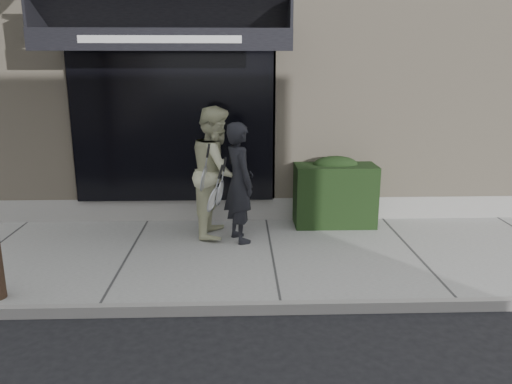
{
  "coord_description": "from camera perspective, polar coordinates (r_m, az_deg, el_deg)",
  "views": [
    {
      "loc": [
        -0.45,
        -6.57,
        2.69
      ],
      "look_at": [
        -0.2,
        0.6,
        0.84
      ],
      "focal_mm": 35.0,
      "sensor_mm": 36.0,
      "label": 1
    }
  ],
  "objects": [
    {
      "name": "ground",
      "position": [
        7.12,
        1.81,
        -7.78
      ],
      "size": [
        80.0,
        80.0,
        0.0
      ],
      "primitive_type": "plane",
      "color": "black",
      "rests_on": "ground"
    },
    {
      "name": "sidewalk",
      "position": [
        7.09,
        1.81,
        -7.33
      ],
      "size": [
        20.0,
        3.0,
        0.12
      ],
      "primitive_type": "cube",
      "color": "gray",
      "rests_on": "ground"
    },
    {
      "name": "curb",
      "position": [
        5.68,
        2.85,
        -13.04
      ],
      "size": [
        20.0,
        0.1,
        0.14
      ],
      "primitive_type": "cube",
      "color": "gray",
      "rests_on": "ground"
    },
    {
      "name": "building_facade",
      "position": [
        11.54,
        0.23,
        14.69
      ],
      "size": [
        14.3,
        8.04,
        5.64
      ],
      "color": "tan",
      "rests_on": "ground"
    },
    {
      "name": "hedge",
      "position": [
        8.23,
        8.94,
        -0.02
      ],
      "size": [
        1.3,
        0.7,
        1.14
      ],
      "color": "black",
      "rests_on": "sidewalk"
    },
    {
      "name": "pedestrian_front",
      "position": [
        7.28,
        -1.96,
        1.07
      ],
      "size": [
        0.79,
        0.97,
        1.77
      ],
      "color": "black",
      "rests_on": "sidewalk"
    },
    {
      "name": "pedestrian_back",
      "position": [
        7.57,
        -4.52,
        2.33
      ],
      "size": [
        0.82,
        1.04,
        1.97
      ],
      "color": "beige",
      "rests_on": "sidewalk"
    }
  ]
}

